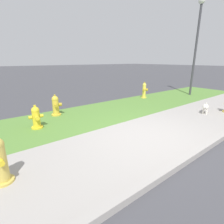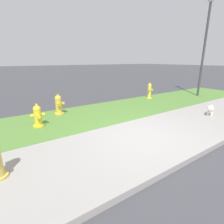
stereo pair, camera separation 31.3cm
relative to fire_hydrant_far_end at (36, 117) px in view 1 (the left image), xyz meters
The scene contains 9 objects.
ground_plane 3.07m from the fire_hydrant_far_end, 48.77° to the right, with size 120.00×120.00×0.00m, color #424247.
sidewalk_pavement 3.07m from the fire_hydrant_far_end, 48.77° to the right, with size 18.00×2.27×0.01m, color #9E9993.
grass_verge 2.04m from the fire_hydrant_far_end, ahead, with size 18.00×2.61×0.01m, color #568438.
street_curb 4.06m from the fire_hydrant_far_end, 60.20° to the right, with size 18.00×0.16×0.12m, color #9E9993.
fire_hydrant_far_end is the anchor object (origin of this frame).
fire_hydrant_near_corner 1.22m from the fire_hydrant_far_end, 43.56° to the left, with size 0.38×0.40×0.73m.
fire_hydrant_by_grass_verge 5.53m from the fire_hydrant_far_end, ahead, with size 0.35×0.32×0.80m.
small_white_dog 5.63m from the fire_hydrant_far_end, 23.81° to the right, with size 0.49×0.32×0.41m.
street_lamp 8.61m from the fire_hydrant_far_end, ahead, with size 0.32×0.32×4.75m.
Camera 1 is at (-3.20, -2.64, 1.86)m, focal length 28.00 mm.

